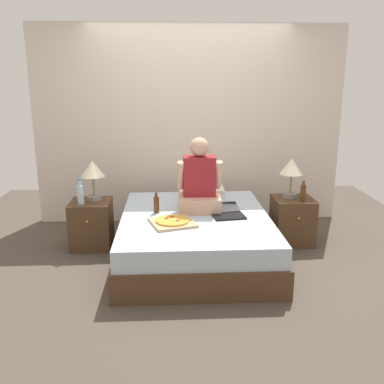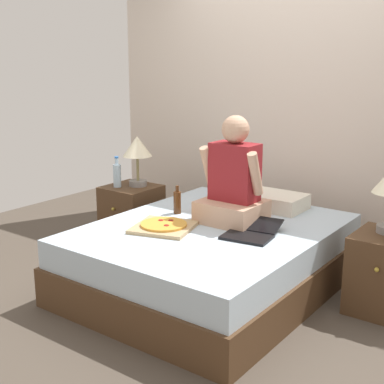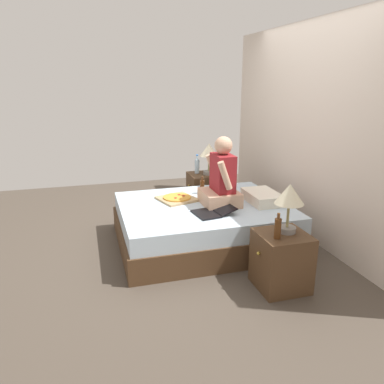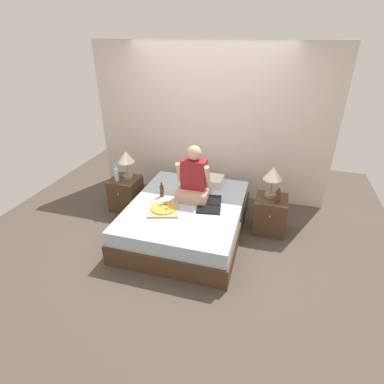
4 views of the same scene
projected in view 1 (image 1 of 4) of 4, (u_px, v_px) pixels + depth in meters
ground_plane at (195, 258)px, 4.55m from camera, size 5.93×5.93×0.00m
wall_back at (189, 126)px, 5.51m from camera, size 3.93×0.12×2.50m
bed at (195, 237)px, 4.49m from camera, size 1.56×1.94×0.47m
nightstand_left at (92, 224)px, 4.79m from camera, size 0.44×0.47×0.53m
lamp_on_left_nightstand at (93, 171)px, 4.69m from camera, size 0.26×0.26×0.45m
water_bottle at (80, 194)px, 4.60m from camera, size 0.07×0.07×0.28m
nightstand_right at (292, 220)px, 4.91m from camera, size 0.44×0.47×0.53m
lamp_on_right_nightstand at (292, 169)px, 4.80m from camera, size 0.26×0.26×0.45m
beer_bottle at (303, 192)px, 4.72m from camera, size 0.06×0.06×0.23m
pillow at (201, 192)px, 5.08m from camera, size 0.52×0.34×0.12m
person_seated at (199, 184)px, 4.54m from camera, size 0.47×0.40×0.78m
laptop at (227, 213)px, 4.43m from camera, size 0.37×0.46×0.07m
pizza_box at (172, 222)px, 4.17m from camera, size 0.50×0.50×0.04m
beer_bottle_on_bed at (156, 204)px, 4.49m from camera, size 0.06×0.06×0.22m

